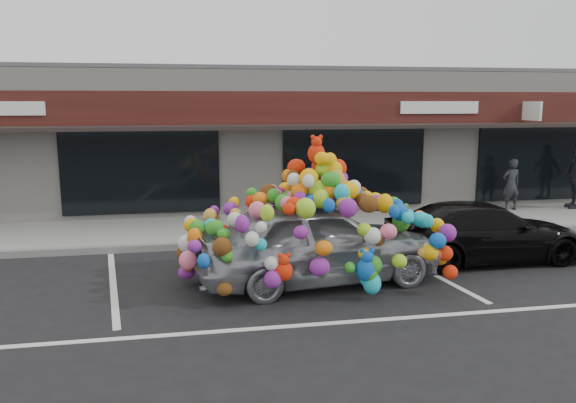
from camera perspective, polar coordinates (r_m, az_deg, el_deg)
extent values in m
plane|color=black|center=(10.80, -0.22, -7.81)|extent=(90.00, 90.00, 0.00)
cube|color=beige|center=(18.74, -4.87, 6.36)|extent=(24.00, 6.00, 4.20)
cube|color=#59595B|center=(18.73, -4.98, 12.93)|extent=(24.00, 6.00, 0.12)
cube|color=#35130E|center=(15.64, -3.81, 9.47)|extent=(24.00, 0.18, 0.90)
cube|color=black|center=(15.14, -3.55, 7.56)|extent=(24.00, 1.20, 0.10)
cube|color=white|center=(18.10, 23.45, 8.44)|extent=(0.08, 0.95, 0.55)
cube|color=white|center=(17.07, 15.16, 9.20)|extent=(2.40, 0.04, 0.35)
cube|color=black|center=(15.74, -14.68, 2.96)|extent=(4.20, 0.12, 2.30)
cube|color=black|center=(16.42, 6.72, 3.51)|extent=(4.20, 0.12, 2.30)
cube|color=black|center=(19.07, 24.25, 3.60)|extent=(4.20, 0.12, 2.30)
cube|color=gray|center=(14.60, -3.01, -2.75)|extent=(26.00, 3.00, 0.15)
cube|color=slate|center=(13.16, -2.16, -4.18)|extent=(26.00, 0.18, 0.16)
cube|color=silver|center=(10.92, -17.34, -8.06)|extent=(0.73, 4.37, 0.01)
cube|color=silver|center=(11.78, 13.22, -6.52)|extent=(0.73, 4.37, 0.01)
cube|color=silver|center=(9.32, 14.86, -11.13)|extent=(14.00, 0.12, 0.01)
imported|color=gray|center=(10.41, 2.99, -4.10)|extent=(2.37, 4.73, 1.54)
ellipsoid|color=#FC3C02|center=(10.16, 3.06, 3.31)|extent=(1.59, 2.06, 1.16)
sphere|color=orange|center=(10.67, 11.52, -2.09)|extent=(0.34, 0.34, 0.34)
sphere|color=blue|center=(9.71, 7.81, -6.60)|extent=(0.36, 0.36, 0.36)
sphere|color=green|center=(11.24, -2.17, -3.92)|extent=(0.30, 0.30, 0.30)
sphere|color=pink|center=(10.11, 3.08, 6.29)|extent=(0.32, 0.32, 0.32)
sphere|color=orange|center=(10.20, -4.59, -2.41)|extent=(0.30, 0.30, 0.30)
imported|color=black|center=(12.51, 19.24, -2.93)|extent=(1.84, 4.33, 1.24)
imported|color=black|center=(17.81, 21.71, 1.62)|extent=(0.57, 0.40, 1.52)
imported|color=#29252B|center=(18.91, 27.19, 2.12)|extent=(1.13, 0.67, 1.81)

